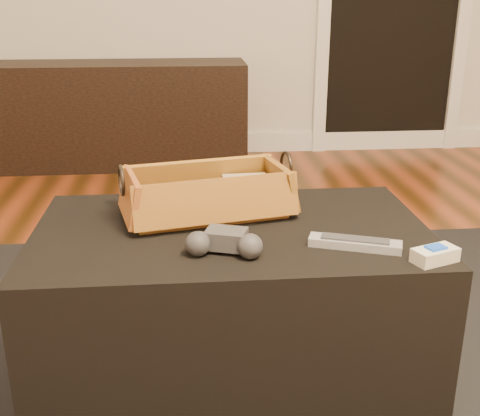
{
  "coord_description": "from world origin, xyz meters",
  "views": [
    {
      "loc": [
        -0.01,
        -1.12,
        1.0
      ],
      "look_at": [
        0.11,
        0.28,
        0.49
      ],
      "focal_mm": 45.0,
      "sensor_mm": 36.0,
      "label": 1
    }
  ],
  "objects": [
    {
      "name": "baseboard",
      "position": [
        0.0,
        2.73,
        0.06
      ],
      "size": [
        5.0,
        0.04,
        0.12
      ],
      "primitive_type": "cube",
      "color": "white",
      "rests_on": "floor"
    },
    {
      "name": "media_cabinet",
      "position": [
        -0.44,
        2.51,
        0.3
      ],
      "size": [
        1.55,
        0.45,
        0.61
      ],
      "primitive_type": "cube",
      "color": "black",
      "rests_on": "floor"
    },
    {
      "name": "area_rug",
      "position": [
        0.09,
        0.25,
        0.01
      ],
      "size": [
        2.6,
        2.0,
        0.01
      ],
      "primitive_type": "cube",
      "color": "black",
      "rests_on": "floor"
    },
    {
      "name": "ottoman",
      "position": [
        0.09,
        0.3,
        0.22
      ],
      "size": [
        1.0,
        0.6,
        0.42
      ],
      "primitive_type": "cube",
      "color": "black",
      "rests_on": "area_rug"
    },
    {
      "name": "tv_remote",
      "position": [
        0.02,
        0.38,
        0.46
      ],
      "size": [
        0.24,
        0.13,
        0.02
      ],
      "primitive_type": "cube",
      "rotation": [
        0.0,
        0.0,
        0.32
      ],
      "color": "black",
      "rests_on": "wicker_basket"
    },
    {
      "name": "cloth_bundle",
      "position": [
        0.14,
        0.46,
        0.48
      ],
      "size": [
        0.13,
        0.09,
        0.07
      ],
      "primitive_type": "cube",
      "rotation": [
        0.0,
        0.0,
        0.04
      ],
      "color": "tan",
      "rests_on": "wicker_basket"
    },
    {
      "name": "wicker_basket",
      "position": [
        0.04,
        0.4,
        0.49
      ],
      "size": [
        0.49,
        0.33,
        0.16
      ],
      "color": "#8C5F1F",
      "rests_on": "ottoman"
    },
    {
      "name": "game_controller",
      "position": [
        0.06,
        0.13,
        0.46
      ],
      "size": [
        0.19,
        0.12,
        0.06
      ],
      "color": "#353437",
      "rests_on": "ottoman"
    },
    {
      "name": "silver_remote",
      "position": [
        0.37,
        0.15,
        0.44
      ],
      "size": [
        0.22,
        0.12,
        0.02
      ],
      "color": "#9EA0A6",
      "rests_on": "ottoman"
    },
    {
      "name": "cream_gadget",
      "position": [
        0.53,
        0.05,
        0.45
      ],
      "size": [
        0.11,
        0.08,
        0.04
      ],
      "color": "beige",
      "rests_on": "ottoman"
    }
  ]
}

